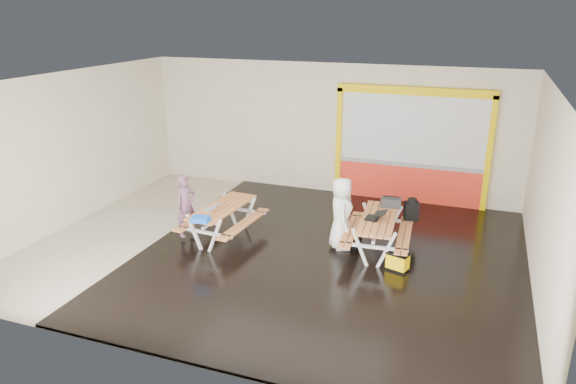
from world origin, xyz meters
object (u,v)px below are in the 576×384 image
at_px(dark_case, 349,241).
at_px(laptop_right, 375,216).
at_px(laptop_left, 211,208).
at_px(toolbox, 391,203).
at_px(backpack, 412,210).
at_px(person_right, 341,213).
at_px(picnic_table_left, 223,214).
at_px(person_left, 186,205).
at_px(blue_pouch, 201,219).
at_px(fluke_bag, 398,262).
at_px(picnic_table_right, 378,226).

bearing_deg(dark_case, laptop_right, -16.69).
height_order(laptop_left, laptop_right, laptop_right).
height_order(toolbox, backpack, toolbox).
bearing_deg(person_right, picnic_table_left, 79.24).
bearing_deg(picnic_table_left, laptop_left, -113.43).
relative_size(person_left, toolbox, 3.02).
height_order(laptop_left, dark_case, laptop_left).
xyz_separation_m(person_right, dark_case, (0.14, 0.19, -0.69)).
relative_size(person_right, laptop_left, 4.62).
height_order(blue_pouch, dark_case, blue_pouch).
distance_m(picnic_table_left, toolbox, 3.63).
bearing_deg(toolbox, fluke_bag, -73.62).
bearing_deg(backpack, picnic_table_left, -160.29).
distance_m(person_left, blue_pouch, 0.95).
relative_size(person_left, laptop_left, 4.15).
distance_m(laptop_right, blue_pouch, 3.51).
distance_m(toolbox, fluke_bag, 1.63).
bearing_deg(person_right, laptop_left, 84.58).
distance_m(person_left, dark_case, 3.58).
relative_size(person_left, fluke_bag, 2.88).
relative_size(picnic_table_left, picnic_table_right, 0.98).
relative_size(person_left, blue_pouch, 3.91).
bearing_deg(dark_case, toolbox, 41.06).
bearing_deg(dark_case, picnic_table_right, -7.27).
height_order(laptop_left, toolbox, toolbox).
distance_m(picnic_table_right, blue_pouch, 3.60).
bearing_deg(picnic_table_right, picnic_table_left, -171.65).
bearing_deg(laptop_right, laptop_left, -168.71).
bearing_deg(laptop_right, person_right, -177.56).
xyz_separation_m(toolbox, backpack, (0.42, 0.18, -0.17)).
height_order(blue_pouch, backpack, backpack).
distance_m(person_left, laptop_left, 0.60).
distance_m(picnic_table_left, person_left, 0.81).
distance_m(person_right, blue_pouch, 2.87).
height_order(laptop_left, blue_pouch, laptop_left).
xyz_separation_m(person_left, dark_case, (3.42, 0.85, -0.67)).
bearing_deg(picnic_table_right, person_right, -171.09).
height_order(person_right, blue_pouch, person_right).
relative_size(picnic_table_right, person_right, 1.35).
bearing_deg(picnic_table_left, toolbox, 19.23).
xyz_separation_m(person_left, fluke_bag, (4.56, 0.05, -0.58)).
bearing_deg(backpack, person_right, -141.99).
relative_size(blue_pouch, dark_case, 0.82).
bearing_deg(blue_pouch, person_right, 26.71).
relative_size(person_right, laptop_right, 3.58).
distance_m(picnic_table_left, laptop_right, 3.27).
height_order(picnic_table_right, blue_pouch, blue_pouch).
bearing_deg(picnic_table_right, toolbox, 80.33).
height_order(picnic_table_left, person_right, person_right).
relative_size(picnic_table_left, person_left, 1.48).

